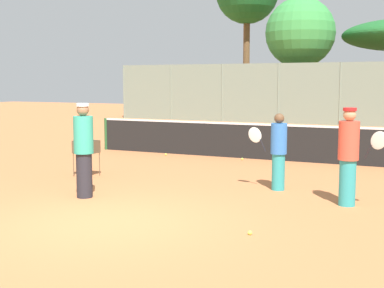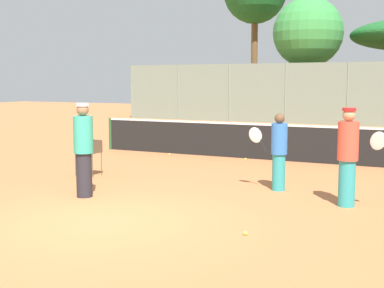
{
  "view_description": "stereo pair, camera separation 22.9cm",
  "coord_description": "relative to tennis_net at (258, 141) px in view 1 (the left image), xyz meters",
  "views": [
    {
      "loc": [
        4.9,
        -7.13,
        2.3
      ],
      "look_at": [
        0.2,
        2.9,
        1.0
      ],
      "focal_mm": 50.0,
      "sensor_mm": 36.0,
      "label": 1
    },
    {
      "loc": [
        5.1,
        -7.03,
        2.3
      ],
      "look_at": [
        0.2,
        2.9,
        1.0
      ],
      "focal_mm": 50.0,
      "sensor_mm": 36.0,
      "label": 2
    }
  ],
  "objects": [
    {
      "name": "back_fence",
      "position": [
        -0.0,
        13.64,
        1.09
      ],
      "size": [
        26.69,
        0.08,
        3.3
      ],
      "color": "gray",
      "rests_on": "ground_plane"
    },
    {
      "name": "ground_plane",
      "position": [
        0.0,
        -7.93,
        -0.56
      ],
      "size": [
        80.0,
        80.0,
        0.0
      ],
      "primitive_type": "plane",
      "color": "#C67242"
    },
    {
      "name": "tennis_ball_2",
      "position": [
        2.36,
        -7.61,
        -0.53
      ],
      "size": [
        0.07,
        0.07,
        0.07
      ],
      "primitive_type": "sphere",
      "color": "#D1E54C",
      "rests_on": "ground_plane"
    },
    {
      "name": "player_red_cap",
      "position": [
        -1.49,
        -6.49,
        0.41
      ],
      "size": [
        0.79,
        0.68,
        1.87
      ],
      "rotation": [
        0.0,
        0.0,
        2.46
      ],
      "color": "#26262D",
      "rests_on": "ground_plane"
    },
    {
      "name": "tennis_ball_0",
      "position": [
        -2.86,
        -0.45,
        -0.53
      ],
      "size": [
        0.07,
        0.07,
        0.07
      ],
      "primitive_type": "sphere",
      "color": "#D1E54C",
      "rests_on": "ground_plane"
    },
    {
      "name": "tree_1",
      "position": [
        -2.72,
        15.87,
        4.5
      ],
      "size": [
        4.0,
        4.0,
        7.09
      ],
      "color": "brown",
      "rests_on": "ground_plane"
    },
    {
      "name": "player_yellow_shirt",
      "position": [
        3.38,
        -5.01,
        0.39
      ],
      "size": [
        0.92,
        0.38,
        1.82
      ],
      "rotation": [
        0.0,
        0.0,
        6.04
      ],
      "color": "teal",
      "rests_on": "ground_plane"
    },
    {
      "name": "player_white_outfit",
      "position": [
        1.8,
        -4.15,
        0.28
      ],
      "size": [
        0.89,
        0.34,
        1.63
      ],
      "rotation": [
        0.0,
        0.0,
        3.17
      ],
      "color": "teal",
      "rests_on": "ground_plane"
    },
    {
      "name": "ball_cart",
      "position": [
        -2.9,
        -4.49,
        0.09
      ],
      "size": [
        0.56,
        0.41,
        0.87
      ],
      "color": "brown",
      "rests_on": "ground_plane"
    },
    {
      "name": "tennis_net",
      "position": [
        0.0,
        0.0,
        0.0
      ],
      "size": [
        10.89,
        0.1,
        1.07
      ],
      "color": "#26592D",
      "rests_on": "ground_plane"
    },
    {
      "name": "tennis_ball_3",
      "position": [
        -0.36,
        -0.36,
        -0.53
      ],
      "size": [
        0.07,
        0.07,
        0.07
      ],
      "primitive_type": "sphere",
      "color": "#D1E54C",
      "rests_on": "ground_plane"
    }
  ]
}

